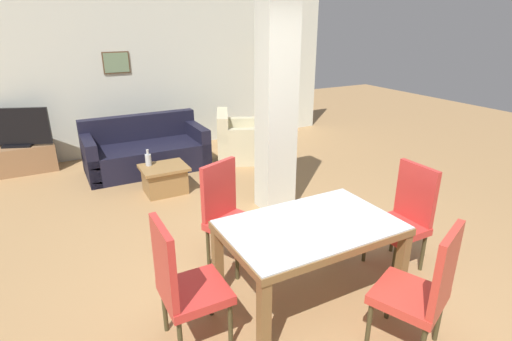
{
  "coord_description": "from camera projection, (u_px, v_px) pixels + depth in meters",
  "views": [
    {
      "loc": [
        -1.76,
        -2.33,
        2.29
      ],
      "look_at": [
        0.0,
        0.94,
        0.87
      ],
      "focal_mm": 28.0,
      "sensor_mm": 36.0,
      "label": 1
    }
  ],
  "objects": [
    {
      "name": "back_wall",
      "position": [
        150.0,
        75.0,
        7.09
      ],
      "size": [
        7.2,
        0.09,
        2.7
      ],
      "color": "silver",
      "rests_on": "ground_plane"
    },
    {
      "name": "divider_pillar",
      "position": [
        276.0,
        103.0,
        4.75
      ],
      "size": [
        0.41,
        0.35,
        2.7
      ],
      "color": "silver",
      "rests_on": "ground_plane"
    },
    {
      "name": "sofa",
      "position": [
        146.0,
        152.0,
        6.42
      ],
      "size": [
        1.86,
        0.94,
        0.83
      ],
      "rotation": [
        0.0,
        0.0,
        3.14
      ],
      "color": "black",
      "rests_on": "ground_plane"
    },
    {
      "name": "dining_chair_near_right",
      "position": [
        423.0,
        287.0,
        2.78
      ],
      "size": [
        0.6,
        0.6,
        1.02
      ],
      "rotation": [
        0.0,
        0.0,
        0.39
      ],
      "color": "#BE372B",
      "rests_on": "ground_plane"
    },
    {
      "name": "coffee_table",
      "position": [
        165.0,
        179.0,
        5.57
      ],
      "size": [
        0.62,
        0.52,
        0.39
      ],
      "color": "olive",
      "rests_on": "ground_plane"
    },
    {
      "name": "floor_lamp",
      "position": [
        271.0,
        62.0,
        7.48
      ],
      "size": [
        0.3,
        0.3,
        1.83
      ],
      "color": "#B7B7BC",
      "rests_on": "ground_plane"
    },
    {
      "name": "dining_table",
      "position": [
        310.0,
        240.0,
        3.31
      ],
      "size": [
        1.43,
        0.91,
        0.72
      ],
      "color": "brown",
      "rests_on": "ground_plane"
    },
    {
      "name": "armchair",
      "position": [
        240.0,
        142.0,
        6.92
      ],
      "size": [
        1.15,
        1.19,
        0.81
      ],
      "rotation": [
        0.0,
        0.0,
        4.3
      ],
      "color": "beige",
      "rests_on": "ground_plane"
    },
    {
      "name": "dining_chair_head_left",
      "position": [
        183.0,
        282.0,
        2.84
      ],
      "size": [
        0.46,
        0.46,
        1.02
      ],
      "rotation": [
        0.0,
        0.0,
        -1.57
      ],
      "color": "red",
      "rests_on": "ground_plane"
    },
    {
      "name": "dining_chair_head_right",
      "position": [
        404.0,
        214.0,
        3.81
      ],
      "size": [
        0.46,
        0.46,
        1.02
      ],
      "rotation": [
        0.0,
        0.0,
        1.57
      ],
      "color": "red",
      "rests_on": "ground_plane"
    },
    {
      "name": "tv_stand",
      "position": [
        21.0,
        159.0,
        6.28
      ],
      "size": [
        1.01,
        0.4,
        0.43
      ],
      "color": "#946944",
      "rests_on": "ground_plane"
    },
    {
      "name": "tv_screen",
      "position": [
        14.0,
        128.0,
        6.1
      ],
      "size": [
        0.99,
        0.42,
        0.6
      ],
      "rotation": [
        0.0,
        0.0,
        2.78
      ],
      "color": "black",
      "rests_on": "tv_stand"
    },
    {
      "name": "bottle",
      "position": [
        148.0,
        159.0,
        5.5
      ],
      "size": [
        0.08,
        0.08,
        0.23
      ],
      "color": "#B2B7BC",
      "rests_on": "coffee_table"
    },
    {
      "name": "dining_chair_far_left",
      "position": [
        228.0,
        212.0,
        3.87
      ],
      "size": [
        0.6,
        0.6,
        1.02
      ],
      "rotation": [
        0.0,
        0.0,
        -2.75
      ],
      "color": "red",
      "rests_on": "ground_plane"
    },
    {
      "name": "ground_plane",
      "position": [
        307.0,
        297.0,
        3.52
      ],
      "size": [
        18.0,
        18.0,
        0.0
      ],
      "primitive_type": "plane",
      "color": "#A67D4F"
    }
  ]
}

